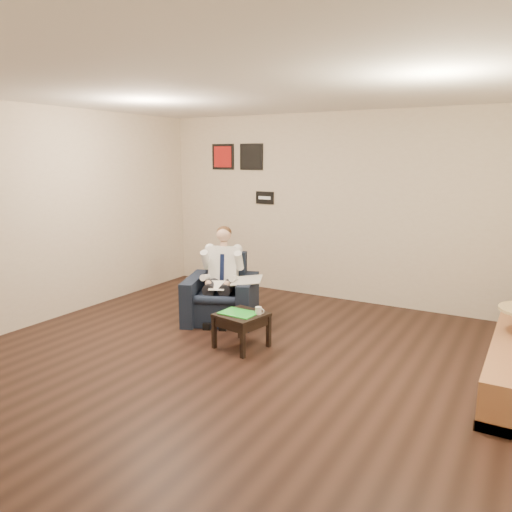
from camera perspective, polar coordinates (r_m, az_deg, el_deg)
The scene contains 15 objects.
ground at distance 5.30m, azimuth -2.50°, elevation -12.67°, with size 6.00×6.00×0.00m, color black.
wall_back at distance 7.58m, azimuth 9.73°, elevation 5.44°, with size 6.00×0.02×2.80m, color beige.
wall_left at distance 6.98m, azimuth -23.92°, elevation 4.14°, with size 0.02×6.00×2.80m, color beige.
ceiling at distance 4.89m, azimuth -2.79°, elevation 18.91°, with size 6.00×6.00×0.02m, color white.
seating_sign at distance 8.10m, azimuth 1.02°, elevation 6.67°, with size 0.32×0.02×0.20m, color black.
art_print_left at distance 8.49m, azimuth -3.79°, elevation 11.25°, with size 0.42×0.03×0.42m, color #B41816.
art_print_right at distance 8.20m, azimuth -0.53°, elevation 11.27°, with size 0.42×0.03×0.42m, color black.
armchair at distance 6.63m, azimuth -4.02°, elevation -3.76°, with size 0.89×0.89×0.87m, color black.
seated_man at distance 6.48m, azimuth -4.25°, elevation -2.65°, with size 0.56×0.85×1.19m, color silver, non-canonical shape.
lap_papers at distance 6.41m, azimuth -4.42°, elevation -3.38°, with size 0.20×0.28×0.01m, color white.
newspaper at distance 6.44m, azimuth -1.06°, elevation -2.76°, with size 0.38×0.47×0.01m, color silver.
side_table at distance 5.75m, azimuth -1.67°, elevation -8.51°, with size 0.50×0.50×0.41m, color black.
green_folder at distance 5.69m, azimuth -2.01°, elevation -6.52°, with size 0.41×0.29×0.01m, color #2AD635.
coffee_mug at distance 5.65m, azimuth 0.28°, elevation -6.26°, with size 0.07×0.07×0.09m, color white.
smartphone at distance 5.76m, azimuth -0.37°, elevation -6.31°, with size 0.13×0.06×0.01m, color black.
Camera 1 is at (2.62, -4.08, 2.15)m, focal length 35.00 mm.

